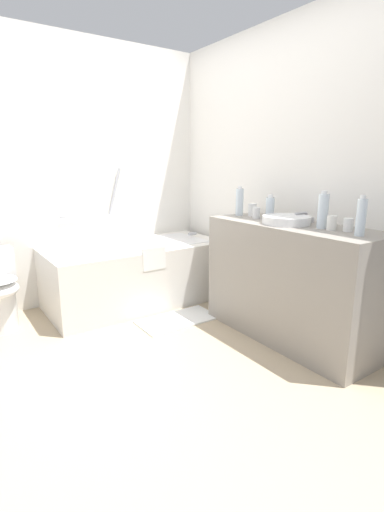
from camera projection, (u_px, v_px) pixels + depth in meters
The scene contains 16 objects.
ground_plane at pixel (129, 357), 2.66m from camera, with size 3.87×3.87×0.00m, color tan.
wall_back_tiled at pixel (59, 175), 3.49m from camera, with size 3.27×0.10×2.45m, color white.
wall_right_mirror at pixel (284, 176), 3.19m from camera, with size 0.10×3.10×2.45m, color white.
bathtub at pixel (137, 272), 3.65m from camera, with size 1.68×0.80×1.28m.
vanity_counter at pixel (291, 282), 2.87m from camera, with size 0.52×1.38×0.89m, color gray.
sink_basin at pixel (286, 220), 2.77m from camera, with size 0.35×0.35×0.06m, color white.
sink_faucet at pixel (304, 217), 2.88m from camera, with size 0.14×0.15×0.08m.
water_bottle_0 at pixel (323, 211), 2.57m from camera, with size 0.07×0.07×0.25m.
water_bottle_1 at pixel (361, 217), 2.29m from camera, with size 0.06×0.06×0.25m.
water_bottle_2 at pixel (270, 208), 3.03m from camera, with size 0.07×0.07×0.19m.
water_bottle_3 at pixel (240, 202), 3.21m from camera, with size 0.06×0.06×0.25m.
drinking_glass_0 at pixel (348, 225), 2.46m from camera, with size 0.06×0.06×0.09m, color white.
drinking_glass_1 at pixel (252, 210), 3.19m from camera, with size 0.07×0.07×0.10m, color white.
drinking_glass_2 at pixel (332, 223), 2.51m from camera, with size 0.06×0.06×0.10m, color white.
drinking_glass_3 at pixel (256, 213), 3.06m from camera, with size 0.06×0.06×0.09m, color white.
bath_mat at pixel (178, 320), 3.28m from camera, with size 0.69×0.34×0.01m, color white.
Camera 1 is at (-1.00, -2.24, 1.32)m, focal length 26.49 mm.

